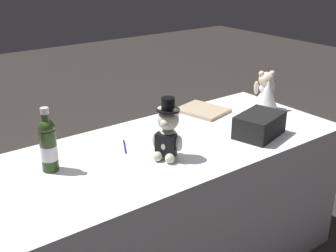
% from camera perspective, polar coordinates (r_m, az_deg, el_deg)
% --- Properties ---
extents(reception_table, '(1.84, 0.77, 0.75)m').
position_cam_1_polar(reception_table, '(2.29, 0.00, -11.04)').
color(reception_table, white).
rests_on(reception_table, ground_plane).
extents(teddy_bear_groom, '(0.14, 0.13, 0.29)m').
position_cam_1_polar(teddy_bear_groom, '(1.94, -0.06, -1.04)').
color(teddy_bear_groom, beige).
rests_on(teddy_bear_groom, reception_table).
extents(teddy_bear_bride, '(0.21, 0.23, 0.24)m').
position_cam_1_polar(teddy_bear_bride, '(2.60, 12.82, 4.09)').
color(teddy_bear_bride, white).
rests_on(teddy_bear_bride, reception_table).
extents(champagne_bottle, '(0.07, 0.07, 0.29)m').
position_cam_1_polar(champagne_bottle, '(1.89, -15.57, -2.37)').
color(champagne_bottle, '#2A3F19').
rests_on(champagne_bottle, reception_table).
extents(signing_pen, '(0.08, 0.14, 0.01)m').
position_cam_1_polar(signing_pen, '(2.09, -5.74, -2.77)').
color(signing_pen, navy).
rests_on(signing_pen, reception_table).
extents(gift_case_black, '(0.29, 0.24, 0.12)m').
position_cam_1_polar(gift_case_black, '(2.24, 11.99, 0.14)').
color(gift_case_black, black).
rests_on(gift_case_black, reception_table).
extents(guestbook, '(0.28, 0.31, 0.02)m').
position_cam_1_polar(guestbook, '(2.55, 4.61, 2.09)').
color(guestbook, tan).
rests_on(guestbook, reception_table).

